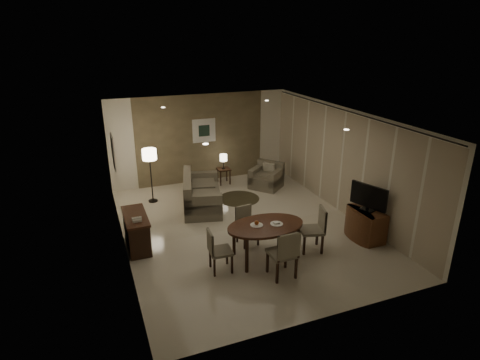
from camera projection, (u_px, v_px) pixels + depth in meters
name	position (u px, v px, depth m)	size (l,w,h in m)	color
room_shell	(237.00, 169.00, 9.55)	(5.50, 7.00, 2.70)	beige
taupe_accent	(201.00, 139.00, 12.24)	(3.96, 0.03, 2.70)	#78674A
curtain_wall	(341.00, 163.00, 10.12)	(0.08, 6.70, 2.58)	beige
curtain_rod	(346.00, 111.00, 9.66)	(0.03, 0.03, 6.80)	black
art_back_frame	(204.00, 131.00, 12.16)	(0.72, 0.03, 0.72)	silver
art_back_canvas	(204.00, 131.00, 12.15)	(0.34, 0.01, 0.34)	black
art_left_frame	(113.00, 152.00, 9.14)	(0.03, 0.60, 0.80)	silver
art_left_canvas	(114.00, 152.00, 9.15)	(0.01, 0.46, 0.64)	gray
downlight_nl	(206.00, 144.00, 6.68)	(0.10, 0.10, 0.01)	white
downlight_nr	(346.00, 130.00, 7.64)	(0.10, 0.10, 0.01)	white
downlight_fl	(163.00, 107.00, 9.82)	(0.10, 0.10, 0.01)	white
downlight_fr	(267.00, 101.00, 10.78)	(0.10, 0.10, 0.01)	white
console_desk	(137.00, 231.00, 8.69)	(0.48, 1.20, 0.75)	#4D2A18
telephone	(137.00, 219.00, 8.28)	(0.20, 0.14, 0.09)	white
tv_cabinet	(366.00, 224.00, 9.06)	(0.48, 0.90, 0.70)	brown
flat_tv	(369.00, 197.00, 8.82)	(0.06, 0.88, 0.60)	black
dining_table	(265.00, 241.00, 8.26)	(1.62, 1.01, 0.76)	#4D2A18
chair_near	(282.00, 252.00, 7.61)	(0.49, 0.49, 1.01)	gray
chair_far	(248.00, 226.00, 8.79)	(0.41, 0.41, 0.85)	gray
chair_left	(221.00, 251.00, 7.80)	(0.42, 0.42, 0.88)	gray
chair_right	(312.00, 230.00, 8.52)	(0.47, 0.47, 0.97)	gray
plate_a	(257.00, 225.00, 8.10)	(0.26, 0.26, 0.02)	white
plate_b	(277.00, 224.00, 8.15)	(0.26, 0.26, 0.02)	white
fruit_apple	(257.00, 223.00, 8.09)	(0.09, 0.09, 0.09)	#994011
napkin	(277.00, 223.00, 8.15)	(0.12, 0.08, 0.03)	white
round_rug	(239.00, 198.00, 11.31)	(1.15, 1.15, 0.01)	#464127
sofa	(202.00, 191.00, 10.64)	(0.94, 1.89, 0.89)	gray
armchair	(266.00, 176.00, 11.99)	(0.84, 0.80, 0.75)	gray
side_table	(224.00, 176.00, 12.36)	(0.38, 0.38, 0.48)	black
table_lamp	(223.00, 161.00, 12.18)	(0.22, 0.22, 0.50)	#FFEAC1
floor_lamp	(151.00, 176.00, 10.88)	(0.38, 0.38, 1.50)	#FFE5B7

